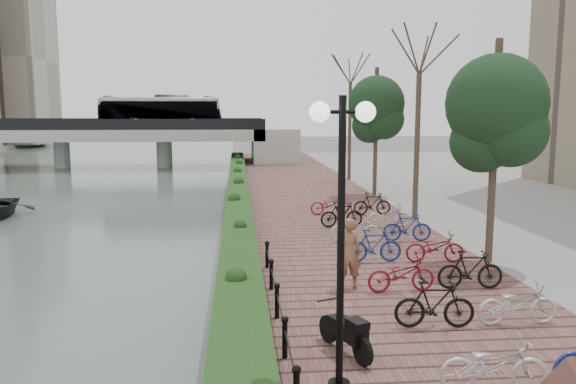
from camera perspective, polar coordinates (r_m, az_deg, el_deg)
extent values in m
cube|color=brown|center=(24.83, 2.82, -2.79)|extent=(8.00, 75.00, 0.50)
cube|color=#1A3312|center=(26.96, -5.09, -0.76)|extent=(1.10, 56.00, 0.60)
cylinder|color=black|center=(10.50, -0.33, -14.73)|extent=(0.10, 0.10, 0.70)
cylinder|color=black|center=(12.36, -1.13, -11.15)|extent=(0.10, 0.10, 0.70)
cylinder|color=black|center=(14.26, -1.71, -8.52)|extent=(0.10, 0.10, 0.70)
cylinder|color=black|center=(16.19, -2.14, -6.50)|extent=(0.10, 0.10, 0.70)
cylinder|color=black|center=(8.84, 5.39, -5.57)|extent=(0.12, 0.12, 4.68)
cylinder|color=black|center=(8.60, 5.58, 8.10)|extent=(0.70, 0.06, 0.06)
sphere|color=white|center=(8.54, 3.24, 8.13)|extent=(0.32, 0.32, 0.32)
sphere|color=white|center=(8.67, 7.87, 8.06)|extent=(0.32, 0.32, 0.32)
imported|color=brown|center=(14.28, 6.14, -6.20)|extent=(0.67, 0.44, 1.82)
imported|color=silver|center=(9.90, 20.09, -16.09)|extent=(0.60, 1.71, 0.90)
imported|color=black|center=(12.11, 14.78, -11.10)|extent=(0.47, 1.66, 1.00)
imported|color=maroon|center=(14.47, 11.25, -8.01)|extent=(0.60, 1.71, 0.90)
imported|color=navy|center=(16.89, 8.76, -5.45)|extent=(0.47, 1.66, 1.00)
imported|color=silver|center=(19.37, 6.91, -3.82)|extent=(0.60, 1.71, 0.90)
imported|color=black|center=(21.86, 5.49, -2.30)|extent=(0.47, 1.66, 1.00)
imported|color=maroon|center=(24.39, 4.36, -1.33)|extent=(0.60, 1.72, 0.90)
imported|color=silver|center=(12.83, 22.48, -10.59)|extent=(0.60, 1.71, 0.90)
imported|color=black|center=(15.06, 17.89, -7.42)|extent=(0.47, 1.66, 1.00)
imported|color=maroon|center=(17.41, 14.54, -5.37)|extent=(0.60, 1.71, 0.90)
imported|color=navy|center=(19.81, 12.02, -3.53)|extent=(0.47, 1.66, 1.00)
imported|color=silver|center=(22.27, 10.05, -2.33)|extent=(0.60, 1.71, 0.90)
imported|color=black|center=(24.74, 8.48, -1.14)|extent=(0.47, 1.66, 1.00)
cube|color=#A1A19C|center=(53.98, -22.07, 5.44)|extent=(36.00, 8.00, 1.00)
cube|color=black|center=(50.23, -23.41, 6.30)|extent=(36.00, 0.15, 0.90)
cube|color=black|center=(57.70, -21.01, 6.57)|extent=(36.00, 0.15, 0.90)
cylinder|color=#A1A19C|center=(54.07, -21.98, 3.59)|extent=(1.40, 1.40, 2.50)
cylinder|color=#A1A19C|center=(52.19, -12.45, 3.84)|extent=(1.40, 1.40, 2.50)
imported|color=silver|center=(52.08, -12.75, 7.95)|extent=(2.52, 10.77, 3.00)
cube|color=#A6998A|center=(93.24, -26.91, 11.87)|extent=(12.00, 12.00, 24.00)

